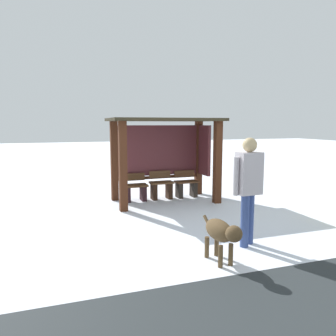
{
  "coord_description": "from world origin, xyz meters",
  "views": [
    {
      "loc": [
        -2.69,
        -8.08,
        2.05
      ],
      "look_at": [
        -0.12,
        -0.6,
        0.98
      ],
      "focal_mm": 34.94,
      "sensor_mm": 36.0,
      "label": 1
    }
  ],
  "objects_px": {
    "bench_left_inside": "(135,190)",
    "bus_shelter": "(166,143)",
    "dog": "(221,232)",
    "person_walking": "(248,183)",
    "bench_center_inside": "(161,187)",
    "bench_right_inside": "(186,186)"
  },
  "relations": [
    {
      "from": "bus_shelter",
      "to": "dog",
      "type": "relative_size",
      "value": 3.0
    },
    {
      "from": "bus_shelter",
      "to": "bench_left_inside",
      "type": "relative_size",
      "value": 3.94
    },
    {
      "from": "bus_shelter",
      "to": "person_walking",
      "type": "bearing_deg",
      "value": -86.39
    },
    {
      "from": "person_walking",
      "to": "dog",
      "type": "distance_m",
      "value": 1.1
    },
    {
      "from": "person_walking",
      "to": "dog",
      "type": "height_order",
      "value": "person_walking"
    },
    {
      "from": "bench_left_inside",
      "to": "bench_center_inside",
      "type": "relative_size",
      "value": 0.95
    },
    {
      "from": "bench_center_inside",
      "to": "dog",
      "type": "bearing_deg",
      "value": -95.92
    },
    {
      "from": "bus_shelter",
      "to": "person_walking",
      "type": "xyz_separation_m",
      "value": [
        0.23,
        -3.63,
        -0.47
      ]
    },
    {
      "from": "bench_left_inside",
      "to": "dog",
      "type": "bearing_deg",
      "value": -86.06
    },
    {
      "from": "bench_left_inside",
      "to": "bus_shelter",
      "type": "bearing_deg",
      "value": -9.13
    },
    {
      "from": "bench_left_inside",
      "to": "bench_center_inside",
      "type": "bearing_deg",
      "value": -0.1
    },
    {
      "from": "bench_center_inside",
      "to": "bench_right_inside",
      "type": "xyz_separation_m",
      "value": [
        0.74,
        0.0,
        -0.02
      ]
    },
    {
      "from": "bus_shelter",
      "to": "dog",
      "type": "bearing_deg",
      "value": -97.39
    },
    {
      "from": "bench_right_inside",
      "to": "dog",
      "type": "height_order",
      "value": "bench_right_inside"
    },
    {
      "from": "bench_center_inside",
      "to": "person_walking",
      "type": "height_order",
      "value": "person_walking"
    },
    {
      "from": "bench_left_inside",
      "to": "dog",
      "type": "relative_size",
      "value": 0.76
    },
    {
      "from": "bench_center_inside",
      "to": "bench_left_inside",
      "type": "bearing_deg",
      "value": 179.9
    },
    {
      "from": "bench_center_inside",
      "to": "bench_right_inside",
      "type": "bearing_deg",
      "value": 0.09
    },
    {
      "from": "bench_left_inside",
      "to": "bench_right_inside",
      "type": "height_order",
      "value": "bench_right_inside"
    },
    {
      "from": "bus_shelter",
      "to": "bench_center_inside",
      "type": "distance_m",
      "value": 1.24
    },
    {
      "from": "bench_center_inside",
      "to": "person_walking",
      "type": "xyz_separation_m",
      "value": [
        0.32,
        -3.76,
        0.76
      ]
    },
    {
      "from": "bus_shelter",
      "to": "dog",
      "type": "xyz_separation_m",
      "value": [
        -0.54,
        -4.14,
        -1.07
      ]
    }
  ]
}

